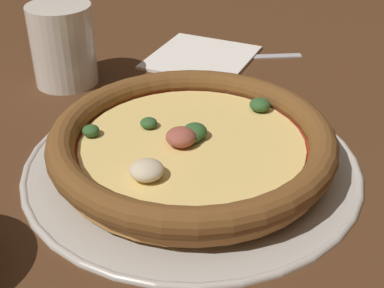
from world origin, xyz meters
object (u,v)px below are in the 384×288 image
(napkin, at_px, (201,56))
(fork, at_px, (230,57))
(pizza, at_px, (192,142))
(pizza_tray, at_px, (192,161))
(drinking_cup, at_px, (63,45))

(napkin, bearing_deg, fork, 112.70)
(pizza, bearing_deg, pizza_tray, 136.57)
(fork, bearing_deg, pizza_tray, 73.57)
(drinking_cup, distance_m, fork, 0.22)
(pizza_tray, bearing_deg, drinking_cup, -118.92)
(pizza, height_order, napkin, pizza)
(pizza, relative_size, napkin, 1.89)
(drinking_cup, xyz_separation_m, napkin, (-0.13, 0.13, -0.04))
(fork, bearing_deg, napkin, -2.81)
(pizza_tray, xyz_separation_m, pizza, (0.00, -0.00, 0.02))
(drinking_cup, bearing_deg, pizza, 61.03)
(drinking_cup, bearing_deg, napkin, 134.08)
(pizza_tray, relative_size, fork, 1.96)
(drinking_cup, distance_m, napkin, 0.19)
(pizza, distance_m, drinking_cup, 0.24)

